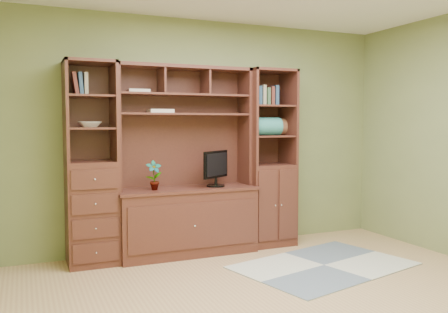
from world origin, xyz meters
name	(u,v)px	position (x,y,z in m)	size (l,w,h in m)	color
room	(299,140)	(0.00, 0.00, 1.30)	(4.60, 4.10, 2.64)	tan
center_hutch	(187,161)	(-0.33, 1.73, 1.02)	(1.54, 0.53, 2.05)	#462018
left_tower	(91,164)	(-1.33, 1.77, 1.02)	(0.50, 0.45, 2.05)	#462018
right_tower	(268,158)	(0.69, 1.77, 1.02)	(0.55, 0.45, 2.05)	#462018
rug	(324,265)	(0.79, 0.77, 0.01)	(1.69, 1.13, 0.01)	#959A9A
monitor	(216,162)	(-0.01, 1.70, 1.00)	(0.45, 0.20, 0.55)	black
orchid	(154,175)	(-0.70, 1.70, 0.89)	(0.16, 0.11, 0.31)	#B4563D
magazines	(160,111)	(-0.59, 1.82, 1.56)	(0.26, 0.19, 0.04)	beige
bowl	(90,124)	(-1.34, 1.77, 1.42)	(0.23, 0.23, 0.06)	beige
blanket_teal	(265,126)	(0.62, 1.73, 1.39)	(0.36, 0.21, 0.21)	#2C756E
blanket_red	(276,127)	(0.84, 1.85, 1.39)	(0.36, 0.20, 0.20)	brown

